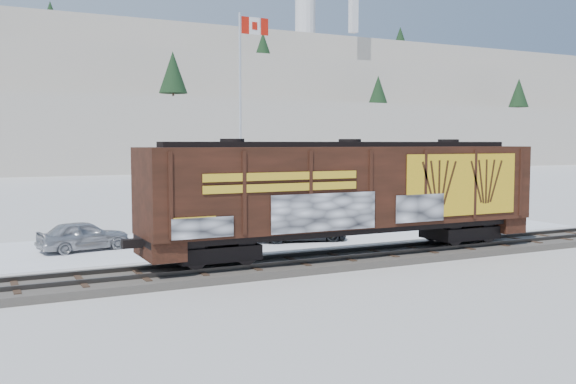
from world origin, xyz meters
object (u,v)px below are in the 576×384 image
car_silver (84,235)px  flagpole (242,145)px  car_white (300,220)px  hopper_railcar (350,191)px  car_dark (300,227)px

car_silver → flagpole: bearing=-69.8°
car_silver → car_white: car_white is taller
hopper_railcar → flagpole: flagpole is taller
hopper_railcar → car_white: size_ratio=3.57×
car_silver → car_dark: (9.96, -1.81, -0.01)m
car_silver → car_white: bearing=-100.9°
car_dark → hopper_railcar: bearing=-173.4°
car_silver → car_dark: bearing=-110.7°
car_white → car_dark: bearing=166.5°
flagpole → car_white: flagpole is taller
hopper_railcar → car_silver: 12.11m
flagpole → hopper_railcar: bearing=-94.0°
flagpole → car_dark: 8.78m
flagpole → car_silver: size_ratio=3.13×
flagpole → car_dark: (-0.21, -7.82, -3.97)m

